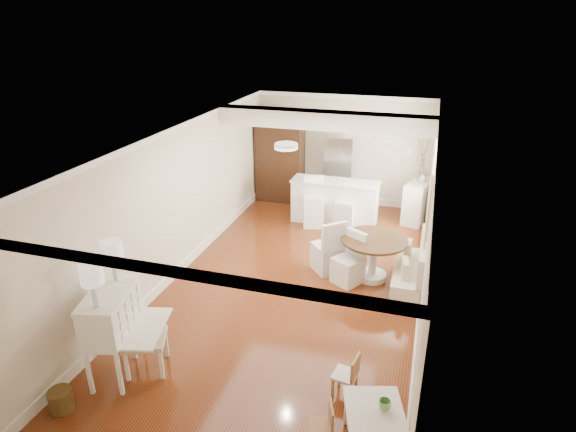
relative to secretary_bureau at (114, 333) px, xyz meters
The scene contains 18 objects.
room 3.92m from the secretary_bureau, 61.86° to the left, with size 9.00×9.04×2.82m.
secretary_bureau is the anchor object (origin of this frame).
gustavian_armchair 0.41m from the secretary_bureau, 24.39° to the left, with size 0.59×0.59×1.03m, color white.
wicker_basket 1.01m from the secretary_bureau, 107.75° to the right, with size 0.29×0.29×0.29m, color #523A19.
kids_chair_a 3.02m from the secretary_bureau, ahead, with size 0.28×0.28×0.57m, color #A4734A.
kids_chair_b 3.15m from the secretary_bureau, ahead, with size 0.30×0.30×0.63m, color #AF7D4F.
banquette 5.04m from the secretary_bureau, 42.88° to the left, with size 0.52×1.60×0.98m, color silver.
dining_table 4.70m from the secretary_bureau, 49.73° to the left, with size 1.22×1.22×0.83m, color #4F3219.
slip_chair_near 4.23m from the secretary_bureau, 51.79° to the left, with size 0.47×0.49×0.98m, color white.
slip_chair_far 4.26m from the secretary_bureau, 59.49° to the left, with size 0.51×0.53×1.08m, color silver.
breakfast_counter 6.29m from the secretary_bureau, 73.37° to the left, with size 2.05×0.65×1.03m, color white.
bar_stool_left 5.83m from the secretary_bureau, 76.33° to the left, with size 0.47×0.47×1.18m, color white.
bar_stool_right 6.09m from the secretary_bureau, 69.86° to the left, with size 0.43×0.43×1.08m, color white.
pantry_cabinet 7.13m from the secretary_bureau, 89.19° to the left, with size 1.20×0.60×2.30m, color #381E11.
fridge 7.36m from the secretary_bureau, 74.22° to the left, with size 0.75×0.65×1.80m, color silver.
sideboard 7.64m from the secretary_bureau, 61.01° to the left, with size 0.46×1.03×0.99m, color silver.
pencil_cup 3.66m from the secretary_bureau, ahead, with size 0.14×0.14×0.11m, color #6DA761.
branch_vase 7.71m from the secretary_bureau, 60.99° to the left, with size 0.17×0.17×0.17m, color white.
Camera 1 is at (2.12, -7.40, 4.63)m, focal length 30.00 mm.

